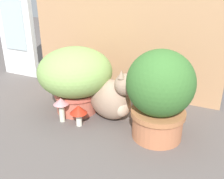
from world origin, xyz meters
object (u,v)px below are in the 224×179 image
at_px(mushroom_ornament_red, 78,111).
at_px(cat, 112,98).
at_px(mushroom_ornament_pink, 61,105).
at_px(leafy_planter, 160,93).
at_px(grass_planter, 75,76).

bearing_deg(mushroom_ornament_red, cat, 49.02).
bearing_deg(mushroom_ornament_pink, leafy_planter, 8.43).
relative_size(grass_planter, mushroom_ornament_pink, 3.02).
distance_m(grass_planter, mushroom_ornament_pink, 0.18).
xyz_separation_m(leafy_planter, mushroom_ornament_pink, (-0.50, -0.07, -0.13)).
bearing_deg(grass_planter, leafy_planter, -8.39).
height_order(grass_planter, mushroom_ornament_red, grass_planter).
relative_size(leafy_planter, cat, 1.18).
distance_m(grass_planter, cat, 0.24).
bearing_deg(leafy_planter, mushroom_ornament_pink, -171.57).
height_order(mushroom_ornament_red, mushroom_ornament_pink, mushroom_ornament_pink).
xyz_separation_m(grass_planter, cat, (0.22, -0.00, -0.09)).
xyz_separation_m(grass_planter, mushroom_ornament_pink, (-0.01, -0.15, -0.11)).
xyz_separation_m(grass_planter, leafy_planter, (0.49, -0.07, 0.02)).
xyz_separation_m(cat, mushroom_ornament_pink, (-0.23, -0.14, -0.02)).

